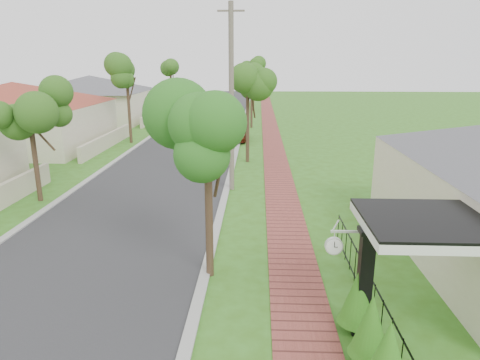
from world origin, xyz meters
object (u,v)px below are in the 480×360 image
(parked_car_red, at_px, (236,131))
(utility_pole, at_px, (231,99))
(porch_post, at_px, (364,287))
(station_clock, at_px, (335,245))
(parked_car_white, at_px, (227,116))
(near_tree, at_px, (208,142))

(parked_car_red, distance_m, utility_pole, 13.74)
(porch_post, xyz_separation_m, utility_pole, (-3.65, 11.10, 3.18))
(parked_car_red, relative_size, station_clock, 5.22)
(parked_car_red, relative_size, parked_car_white, 1.01)
(porch_post, relative_size, near_tree, 0.51)
(near_tree, bearing_deg, utility_pole, 89.33)
(station_clock, bearing_deg, utility_pole, 105.75)
(parked_car_white, height_order, near_tree, near_tree)
(near_tree, relative_size, utility_pole, 0.58)
(porch_post, bearing_deg, parked_car_red, 99.67)
(porch_post, xyz_separation_m, near_tree, (-3.75, 2.50, 2.79))
(near_tree, height_order, utility_pole, utility_pole)
(parked_car_white, bearing_deg, porch_post, -72.85)
(porch_post, bearing_deg, station_clock, 147.64)
(parked_car_white, distance_m, utility_pole, 23.40)
(porch_post, bearing_deg, parked_car_white, 99.23)
(parked_car_white, bearing_deg, near_tree, -78.83)
(station_clock, bearing_deg, porch_post, -32.36)
(near_tree, bearing_deg, parked_car_white, 93.26)
(near_tree, relative_size, station_clock, 6.08)
(porch_post, distance_m, station_clock, 1.12)
(parked_car_red, height_order, near_tree, near_tree)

